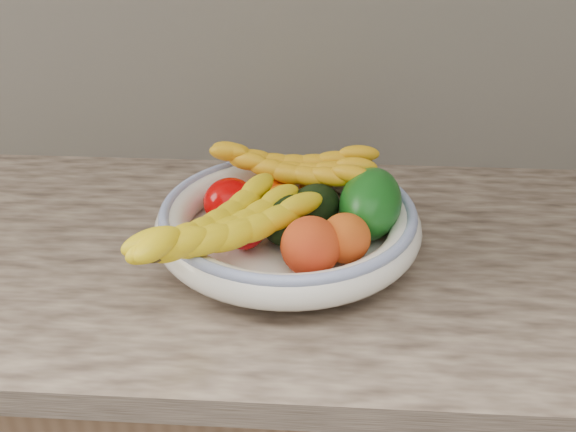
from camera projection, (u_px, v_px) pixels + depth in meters
The scene contains 13 objects.
fruit_bowl at pixel (288, 223), 0.94m from camera, with size 0.39×0.39×0.08m.
clementine_back_left at pixel (272, 190), 1.02m from camera, with size 0.05×0.05×0.05m, color #FF5105.
clementine_back_right at pixel (315, 185), 1.04m from camera, with size 0.05×0.05×0.05m, color #DD5E04.
clementine_back_mid at pixel (282, 199), 1.00m from camera, with size 0.05×0.05×0.05m, color orange.
tomato_left at pixel (230, 202), 0.97m from camera, with size 0.08×0.08×0.07m, color #BF0000.
tomato_near_left at pixel (243, 228), 0.90m from camera, with size 0.07×0.07×0.06m, color #BB0007.
avocado_center at pixel (284, 218), 0.92m from camera, with size 0.07×0.10×0.07m, color black.
avocado_right at pixel (313, 209), 0.95m from camera, with size 0.07×0.10×0.07m, color black.
green_mango at pixel (370, 204), 0.94m from camera, with size 0.09×0.14×0.10m, color #0F5012.
peach_front at pixel (311, 246), 0.85m from camera, with size 0.08×0.08×0.08m, color orange.
peach_right at pixel (345, 238), 0.87m from camera, with size 0.07×0.07×0.07m, color orange.
banana_bunch_back at pixel (291, 171), 1.01m from camera, with size 0.28×0.11×0.08m, color #F0B013, non-canonical shape.
banana_bunch_front at pixel (223, 233), 0.85m from camera, with size 0.32×0.12×0.09m, color yellow, non-canonical shape.
Camera 1 is at (0.05, 0.85, 1.42)m, focal length 40.00 mm.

